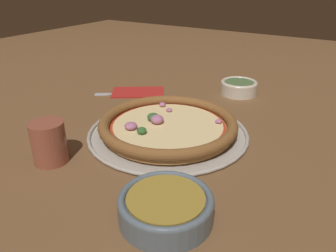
{
  "coord_description": "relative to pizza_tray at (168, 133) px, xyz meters",
  "views": [
    {
      "loc": [
        -0.37,
        0.6,
        0.36
      ],
      "look_at": [
        0.0,
        0.0,
        0.02
      ],
      "focal_mm": 35.0,
      "sensor_mm": 36.0,
      "label": 1
    }
  ],
  "objects": [
    {
      "name": "bowl_far",
      "position": [
        -0.04,
        -0.37,
        0.02
      ],
      "size": [
        0.12,
        0.12,
        0.04
      ],
      "color": "beige",
      "rests_on": "ground_plane"
    },
    {
      "name": "pizza_tray",
      "position": [
        0.0,
        0.0,
        0.0
      ],
      "size": [
        0.39,
        0.39,
        0.01
      ],
      "color": "#B7B2A8",
      "rests_on": "ground_plane"
    },
    {
      "name": "napkin",
      "position": [
        0.24,
        -0.2,
        -0.0
      ],
      "size": [
        0.19,
        0.18,
        0.01
      ],
      "rotation": [
        0.0,
        0.0,
        0.59
      ],
      "color": "#B2231E",
      "rests_on": "ground_plane"
    },
    {
      "name": "drinking_cup",
      "position": [
        0.14,
        0.23,
        0.04
      ],
      "size": [
        0.07,
        0.07,
        0.09
      ],
      "color": "brown",
      "rests_on": "ground_plane"
    },
    {
      "name": "bowl_near",
      "position": [
        -0.16,
        0.26,
        0.02
      ],
      "size": [
        0.15,
        0.15,
        0.04
      ],
      "color": "slate",
      "rests_on": "ground_plane"
    },
    {
      "name": "ground_plane",
      "position": [
        0.0,
        0.0,
        -0.0
      ],
      "size": [
        3.0,
        3.0,
        0.0
      ],
      "primitive_type": "plane",
      "color": "brown"
    },
    {
      "name": "pizza",
      "position": [
        0.0,
        0.0,
        0.02
      ],
      "size": [
        0.33,
        0.33,
        0.04
      ],
      "color": "#BC7F42",
      "rests_on": "pizza_tray"
    },
    {
      "name": "fork",
      "position": [
        0.28,
        -0.17,
        -0.0
      ],
      "size": [
        0.17,
        0.13,
        0.0
      ],
      "rotation": [
        0.0,
        0.0,
        6.91
      ],
      "color": "#B7B7BC",
      "rests_on": "ground_plane"
    }
  ]
}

